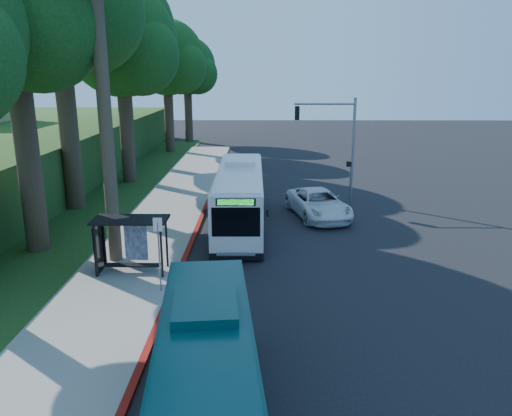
{
  "coord_description": "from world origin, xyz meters",
  "views": [
    {
      "loc": [
        -1.4,
        -23.44,
        8.62
      ],
      "look_at": [
        -1.63,
        1.0,
        1.94
      ],
      "focal_mm": 35.0,
      "sensor_mm": 36.0,
      "label": 1
    }
  ],
  "objects_px": {
    "white_bus": "(240,195)",
    "pickup": "(318,204)",
    "teal_bus": "(206,398)",
    "bus_shelter": "(126,234)"
  },
  "relations": [
    {
      "from": "white_bus",
      "to": "pickup",
      "type": "bearing_deg",
      "value": 18.47
    },
    {
      "from": "white_bus",
      "to": "teal_bus",
      "type": "relative_size",
      "value": 1.11
    },
    {
      "from": "teal_bus",
      "to": "pickup",
      "type": "xyz_separation_m",
      "value": [
        4.74,
        19.85,
        -0.71
      ]
    },
    {
      "from": "teal_bus",
      "to": "pickup",
      "type": "relative_size",
      "value": 1.79
    },
    {
      "from": "white_bus",
      "to": "pickup",
      "type": "xyz_separation_m",
      "value": [
        4.74,
        1.64,
        -0.91
      ]
    },
    {
      "from": "teal_bus",
      "to": "pickup",
      "type": "height_order",
      "value": "teal_bus"
    },
    {
      "from": "pickup",
      "to": "teal_bus",
      "type": "bearing_deg",
      "value": -116.2
    },
    {
      "from": "bus_shelter",
      "to": "pickup",
      "type": "xyz_separation_m",
      "value": [
        9.39,
        8.94,
        -0.97
      ]
    },
    {
      "from": "bus_shelter",
      "to": "white_bus",
      "type": "bearing_deg",
      "value": 57.48
    },
    {
      "from": "white_bus",
      "to": "bus_shelter",
      "type": "bearing_deg",
      "value": -123.19
    }
  ]
}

